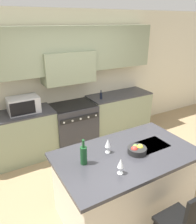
{
  "coord_description": "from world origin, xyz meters",
  "views": [
    {
      "loc": [
        -1.6,
        -2.21,
        2.48
      ],
      "look_at": [
        -0.06,
        0.48,
        1.18
      ],
      "focal_mm": 35.0,
      "sensor_mm": 36.0,
      "label": 1
    }
  ],
  "objects_px": {
    "range_stove": "(74,125)",
    "oil_bottle_on_counter": "(101,96)",
    "wine_glass_far": "(108,143)",
    "fruit_bowl": "(137,150)",
    "island_chair": "(187,222)",
    "microwave": "(23,105)",
    "wine_bottle": "(84,155)",
    "wine_glass_near": "(121,163)"
  },
  "relations": [
    {
      "from": "range_stove",
      "to": "oil_bottle_on_counter",
      "type": "bearing_deg",
      "value": -4.05
    },
    {
      "from": "wine_glass_far",
      "to": "fruit_bowl",
      "type": "distance_m",
      "value": 0.38
    },
    {
      "from": "range_stove",
      "to": "fruit_bowl",
      "type": "distance_m",
      "value": 2.08
    },
    {
      "from": "wine_glass_far",
      "to": "oil_bottle_on_counter",
      "type": "xyz_separation_m",
      "value": [
        0.95,
        1.78,
        -0.04
      ]
    },
    {
      "from": "range_stove",
      "to": "island_chair",
      "type": "relative_size",
      "value": 0.9
    },
    {
      "from": "microwave",
      "to": "fruit_bowl",
      "type": "xyz_separation_m",
      "value": [
        0.94,
        -2.03,
        -0.11
      ]
    },
    {
      "from": "microwave",
      "to": "wine_bottle",
      "type": "bearing_deg",
      "value": -82.26
    },
    {
      "from": "fruit_bowl",
      "to": "wine_bottle",
      "type": "bearing_deg",
      "value": 169.05
    },
    {
      "from": "wine_bottle",
      "to": "wine_glass_near",
      "type": "height_order",
      "value": "wine_bottle"
    },
    {
      "from": "range_stove",
      "to": "wine_glass_far",
      "type": "height_order",
      "value": "wine_glass_far"
    },
    {
      "from": "island_chair",
      "to": "fruit_bowl",
      "type": "height_order",
      "value": "fruit_bowl"
    },
    {
      "from": "island_chair",
      "to": "wine_glass_near",
      "type": "distance_m",
      "value": 0.89
    },
    {
      "from": "microwave",
      "to": "fruit_bowl",
      "type": "height_order",
      "value": "microwave"
    },
    {
      "from": "wine_bottle",
      "to": "wine_glass_far",
      "type": "xyz_separation_m",
      "value": [
        0.37,
        0.06,
        0.01
      ]
    },
    {
      "from": "range_stove",
      "to": "wine_glass_near",
      "type": "distance_m",
      "value": 2.36
    },
    {
      "from": "wine_bottle",
      "to": "wine_glass_near",
      "type": "bearing_deg",
      "value": -53.53
    },
    {
      "from": "wine_glass_near",
      "to": "wine_bottle",
      "type": "bearing_deg",
      "value": 126.47
    },
    {
      "from": "microwave",
      "to": "wine_glass_far",
      "type": "distance_m",
      "value": 1.95
    },
    {
      "from": "range_stove",
      "to": "fruit_bowl",
      "type": "relative_size",
      "value": 3.84
    },
    {
      "from": "wine_bottle",
      "to": "wine_glass_far",
      "type": "height_order",
      "value": "wine_bottle"
    },
    {
      "from": "wine_bottle",
      "to": "microwave",
      "type": "bearing_deg",
      "value": 97.74
    },
    {
      "from": "wine_glass_near",
      "to": "range_stove",
      "type": "bearing_deg",
      "value": 79.44
    },
    {
      "from": "range_stove",
      "to": "oil_bottle_on_counter",
      "type": "distance_m",
      "value": 0.85
    },
    {
      "from": "range_stove",
      "to": "wine_glass_far",
      "type": "distance_m",
      "value": 1.95
    },
    {
      "from": "wine_bottle",
      "to": "range_stove",
      "type": "bearing_deg",
      "value": 70.02
    },
    {
      "from": "range_stove",
      "to": "wine_glass_far",
      "type": "xyz_separation_m",
      "value": [
        -0.32,
        -1.82,
        0.6
      ]
    },
    {
      "from": "island_chair",
      "to": "oil_bottle_on_counter",
      "type": "height_order",
      "value": "oil_bottle_on_counter"
    },
    {
      "from": "fruit_bowl",
      "to": "wine_glass_far",
      "type": "bearing_deg",
      "value": 148.85
    },
    {
      "from": "wine_bottle",
      "to": "wine_glass_near",
      "type": "relative_size",
      "value": 1.65
    },
    {
      "from": "wine_glass_far",
      "to": "fruit_bowl",
      "type": "xyz_separation_m",
      "value": [
        0.32,
        -0.19,
        -0.09
      ]
    },
    {
      "from": "oil_bottle_on_counter",
      "to": "wine_bottle",
      "type": "bearing_deg",
      "value": -125.69
    },
    {
      "from": "microwave",
      "to": "wine_bottle",
      "type": "relative_size",
      "value": 1.7
    },
    {
      "from": "wine_glass_near",
      "to": "wine_glass_far",
      "type": "height_order",
      "value": "same"
    },
    {
      "from": "island_chair",
      "to": "oil_bottle_on_counter",
      "type": "xyz_separation_m",
      "value": [
        0.64,
        2.82,
        0.45
      ]
    },
    {
      "from": "wine_glass_far",
      "to": "microwave",
      "type": "bearing_deg",
      "value": 108.78
    },
    {
      "from": "wine_bottle",
      "to": "wine_glass_near",
      "type": "xyz_separation_m",
      "value": [
        0.27,
        -0.36,
        0.01
      ]
    },
    {
      "from": "range_stove",
      "to": "wine_glass_far",
      "type": "relative_size",
      "value": 4.79
    },
    {
      "from": "fruit_bowl",
      "to": "microwave",
      "type": "bearing_deg",
      "value": 114.89
    },
    {
      "from": "wine_glass_near",
      "to": "fruit_bowl",
      "type": "distance_m",
      "value": 0.48
    },
    {
      "from": "island_chair",
      "to": "wine_bottle",
      "type": "relative_size",
      "value": 3.21
    },
    {
      "from": "oil_bottle_on_counter",
      "to": "wine_glass_far",
      "type": "bearing_deg",
      "value": -118.17
    },
    {
      "from": "island_chair",
      "to": "fruit_bowl",
      "type": "distance_m",
      "value": 0.94
    }
  ]
}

